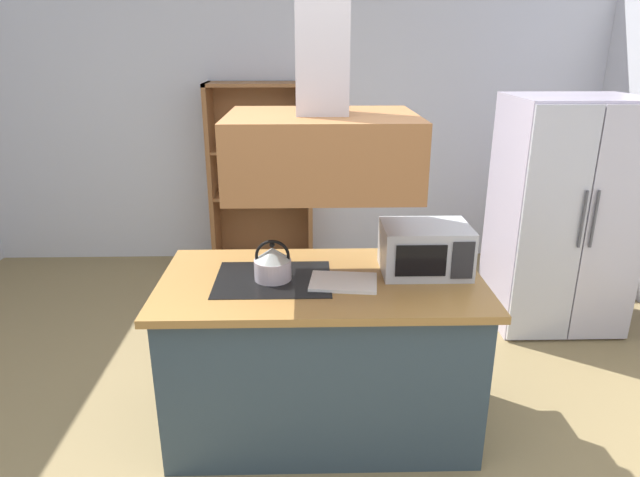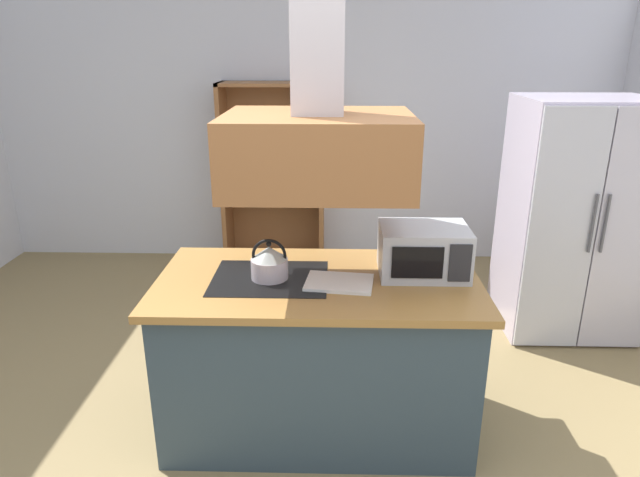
{
  "view_description": "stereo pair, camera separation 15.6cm",
  "coord_description": "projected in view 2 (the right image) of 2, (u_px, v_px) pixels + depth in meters",
  "views": [
    {
      "loc": [
        0.15,
        -2.38,
        2.07
      ],
      "look_at": [
        0.22,
        0.63,
        1.0
      ],
      "focal_mm": 31.11,
      "sensor_mm": 36.0,
      "label": 1
    },
    {
      "loc": [
        0.3,
        -2.38,
        2.07
      ],
      "look_at": [
        0.22,
        0.63,
        1.0
      ],
      "focal_mm": 31.11,
      "sensor_mm": 36.0,
      "label": 2
    }
  ],
  "objects": [
    {
      "name": "microwave",
      "position": [
        423.0,
        251.0,
        2.92
      ],
      "size": [
        0.46,
        0.35,
        0.26
      ],
      "color": "#B7BABF",
      "rests_on": "kitchen_island"
    },
    {
      "name": "ground_plane",
      "position": [
        275.0,
        455.0,
        2.94
      ],
      "size": [
        7.8,
        7.8,
        0.0
      ],
      "primitive_type": "plane",
      "color": "olive"
    },
    {
      "name": "range_hood",
      "position": [
        318.0,
        125.0,
        2.63
      ],
      "size": [
        0.9,
        0.7,
        1.31
      ],
      "color": "#955D32"
    },
    {
      "name": "wall_back",
      "position": [
        304.0,
        121.0,
        5.31
      ],
      "size": [
        6.0,
        0.12,
        2.7
      ],
      "primitive_type": "cube",
      "color": "silver",
      "rests_on": "ground"
    },
    {
      "name": "cutting_board",
      "position": [
        339.0,
        283.0,
        2.83
      ],
      "size": [
        0.37,
        0.28,
        0.02
      ],
      "primitive_type": "cube",
      "rotation": [
        0.0,
        0.0,
        -0.12
      ],
      "color": "white",
      "rests_on": "kitchen_island"
    },
    {
      "name": "kettle",
      "position": [
        269.0,
        262.0,
        2.87
      ],
      "size": [
        0.19,
        0.19,
        0.22
      ],
      "color": "#BEB1BA",
      "rests_on": "kitchen_island"
    },
    {
      "name": "refrigerator",
      "position": [
        573.0,
        218.0,
        4.03
      ],
      "size": [
        0.9,
        0.77,
        1.72
      ],
      "color": "#BFB3C8",
      "rests_on": "ground"
    },
    {
      "name": "kitchen_island",
      "position": [
        318.0,
        353.0,
        3.05
      ],
      "size": [
        1.69,
        0.9,
        0.9
      ],
      "color": "#30414B",
      "rests_on": "ground"
    },
    {
      "name": "dish_cabinet",
      "position": [
        274.0,
        186.0,
        5.31
      ],
      "size": [
        0.96,
        0.4,
        1.73
      ],
      "color": "brown",
      "rests_on": "ground"
    }
  ]
}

